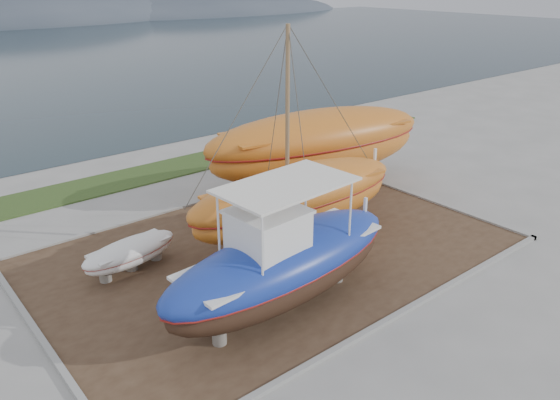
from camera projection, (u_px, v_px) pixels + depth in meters
ground at (345, 293)px, 19.10m from camera, size 140.00×140.00×0.00m
dirt_patch at (274, 251)px, 21.94m from camera, size 18.00×12.00×0.06m
curb_frame at (274, 250)px, 21.92m from camera, size 18.60×12.60×0.15m
grass_strip at (144, 175)px, 30.14m from camera, size 44.00×3.00×0.08m
blue_caique at (284, 249)px, 17.24m from camera, size 9.38×3.49×4.43m
white_dinghy at (131, 256)px, 20.27m from camera, size 4.01×2.01×1.15m
orange_sailboat at (298, 141)px, 20.97m from camera, size 9.96×3.38×8.66m
orange_bare_hull at (317, 152)px, 27.36m from camera, size 12.64×5.69×4.00m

